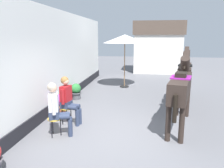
{
  "coord_description": "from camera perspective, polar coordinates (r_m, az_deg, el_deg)",
  "views": [
    {
      "loc": [
        0.61,
        -5.41,
        2.48
      ],
      "look_at": [
        -0.4,
        1.2,
        1.05
      ],
      "focal_mm": 35.57,
      "sensor_mm": 36.0,
      "label": 1
    }
  ],
  "objects": [
    {
      "name": "flower_planter_farthest",
      "position": [
        9.06,
        -9.24,
        -1.78
      ],
      "size": [
        0.43,
        0.43,
        0.64
      ],
      "color": "#4C4C51",
      "rests_on": "ground_plane"
    },
    {
      "name": "saddled_horse_near",
      "position": [
        6.39,
        17.34,
        -0.43
      ],
      "size": [
        0.98,
        2.95,
        2.06
      ],
      "color": "#2D231E",
      "rests_on": "ground_plane"
    },
    {
      "name": "distant_cottage",
      "position": [
        16.2,
        11.62,
        9.42
      ],
      "size": [
        3.4,
        2.6,
        3.5
      ],
      "color": "silver",
      "rests_on": "ground_plane"
    },
    {
      "name": "seated_visitor_near",
      "position": [
        5.7,
        -14.07,
        -5.68
      ],
      "size": [
        0.61,
        0.48,
        1.39
      ],
      "color": "gold",
      "rests_on": "ground_plane"
    },
    {
      "name": "cafe_parasol",
      "position": [
        10.89,
        3.33,
        11.43
      ],
      "size": [
        2.1,
        2.1,
        2.58
      ],
      "color": "black",
      "rests_on": "ground_plane"
    },
    {
      "name": "seated_visitor_far",
      "position": [
        6.44,
        -11.25,
        -3.51
      ],
      "size": [
        0.61,
        0.48,
        1.39
      ],
      "color": "gold",
      "rests_on": "ground_plane"
    },
    {
      "name": "ground_plane",
      "position": [
        8.79,
        4.36,
        -4.36
      ],
      "size": [
        40.0,
        40.0,
        0.0
      ],
      "primitive_type": "plane",
      "color": "slate"
    },
    {
      "name": "saddled_horse_far",
      "position": [
        8.96,
        18.22,
        2.99
      ],
      "size": [
        0.84,
        2.97,
        2.06
      ],
      "color": "#2D231E",
      "rests_on": "ground_plane"
    },
    {
      "name": "flower_planter_inner_far",
      "position": [
        7.52,
        -13.28,
        -4.84
      ],
      "size": [
        0.43,
        0.43,
        0.64
      ],
      "color": "#A85638",
      "rests_on": "ground_plane"
    },
    {
      "name": "pub_facade_wall",
      "position": [
        7.65,
        -15.81,
        4.54
      ],
      "size": [
        0.34,
        14.0,
        3.4
      ],
      "color": "white",
      "rests_on": "ground_plane"
    }
  ]
}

